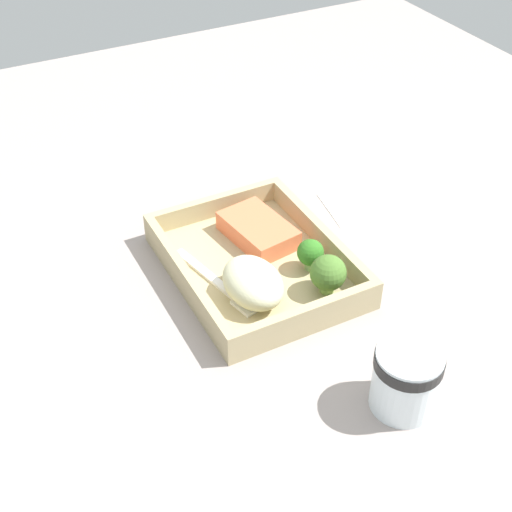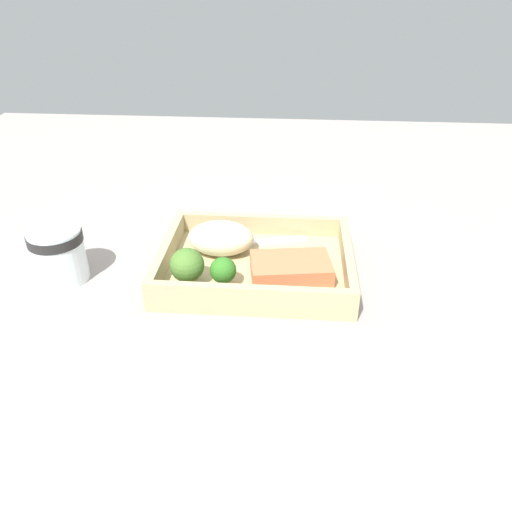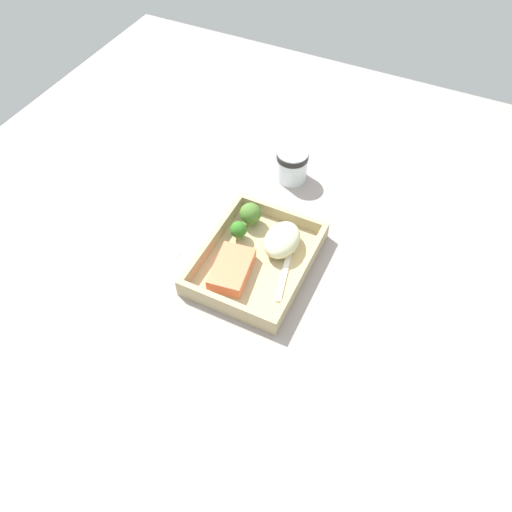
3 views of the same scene
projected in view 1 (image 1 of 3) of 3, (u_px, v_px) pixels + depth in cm
name	position (u px, v px, depth cm)	size (l,w,h in cm)	color
ground_plane	(256.00, 278.00, 95.04)	(160.00, 160.00, 2.00)	gray
takeout_tray	(256.00, 268.00, 94.04)	(26.89, 20.99, 1.20)	tan
tray_rim	(256.00, 256.00, 92.72)	(26.89, 20.99, 3.00)	tan
salmon_fillet	(258.00, 230.00, 97.25)	(10.73, 6.77, 2.75)	#F47349
mashed_potatoes	(253.00, 283.00, 87.25)	(9.64, 6.93, 4.79)	beige
broccoli_floret_1	(328.00, 273.00, 87.81)	(4.59, 4.59, 5.31)	#79A550
broccoli_floret_2	(310.00, 253.00, 91.49)	(3.51, 3.51, 4.43)	#74A05D
fork	(220.00, 285.00, 90.25)	(15.76, 5.17, 0.44)	white
paper_cup	(406.00, 377.00, 74.48)	(7.28, 7.28, 7.74)	white
receipt_slip	(374.00, 201.00, 107.04)	(9.04, 14.87, 0.24)	white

